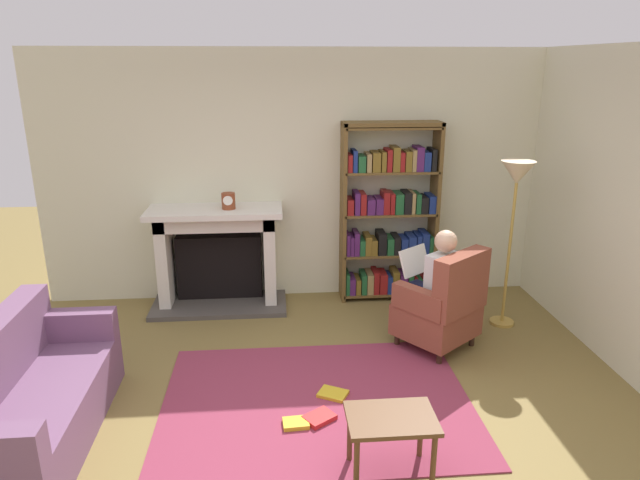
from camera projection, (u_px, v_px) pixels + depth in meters
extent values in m
plane|color=olive|center=(320.00, 426.00, 4.12)|extent=(14.00, 14.00, 0.00)
cube|color=beige|center=(301.00, 177.00, 6.13)|extent=(5.60, 0.10, 2.70)
cube|color=beige|center=(599.00, 200.00, 5.11)|extent=(0.10, 5.20, 2.70)
cube|color=#893047|center=(317.00, 402.00, 4.40)|extent=(2.40, 1.80, 0.01)
cube|color=#4C4742|center=(220.00, 305.00, 6.11)|extent=(1.44, 0.64, 0.05)
cube|color=black|center=(220.00, 266.00, 6.21)|extent=(0.92, 0.20, 0.70)
cube|color=silver|center=(165.00, 261.00, 6.01)|extent=(0.12, 0.44, 1.04)
cube|color=silver|center=(270.00, 258.00, 6.10)|extent=(0.12, 0.44, 1.04)
cube|color=silver|center=(216.00, 220.00, 5.92)|extent=(1.24, 0.44, 0.16)
cube|color=silver|center=(215.00, 211.00, 5.83)|extent=(1.40, 0.56, 0.06)
cylinder|color=brown|center=(228.00, 201.00, 5.79)|extent=(0.14, 0.14, 0.17)
cylinder|color=white|center=(228.00, 201.00, 5.72)|extent=(0.10, 0.01, 0.10)
cube|color=brown|center=(343.00, 214.00, 6.08)|extent=(0.04, 0.32, 1.96)
cube|color=brown|center=(434.00, 212.00, 6.16)|extent=(0.04, 0.32, 1.96)
cube|color=brown|center=(392.00, 124.00, 5.83)|extent=(1.05, 0.32, 0.04)
cube|color=brown|center=(386.00, 291.00, 6.40)|extent=(1.01, 0.32, 0.02)
cube|color=#1E592D|center=(347.00, 282.00, 6.31)|extent=(0.04, 0.26, 0.24)
cube|color=#4C1E59|center=(351.00, 284.00, 6.33)|extent=(0.06, 0.26, 0.19)
cube|color=brown|center=(357.00, 284.00, 6.33)|extent=(0.05, 0.26, 0.17)
cube|color=#1E592D|center=(363.00, 282.00, 6.33)|extent=(0.06, 0.26, 0.23)
cube|color=#997F4C|center=(369.00, 281.00, 6.34)|extent=(0.07, 0.26, 0.23)
cube|color=maroon|center=(375.00, 280.00, 6.34)|extent=(0.06, 0.26, 0.25)
cube|color=maroon|center=(382.00, 281.00, 6.35)|extent=(0.08, 0.26, 0.23)
cube|color=navy|center=(388.00, 282.00, 6.36)|extent=(0.05, 0.26, 0.20)
cube|color=brown|center=(394.00, 280.00, 6.36)|extent=(0.07, 0.26, 0.25)
cube|color=#4C1E59|center=(402.00, 281.00, 6.37)|extent=(0.09, 0.26, 0.22)
cube|color=#1E592D|center=(409.00, 279.00, 6.37)|extent=(0.06, 0.26, 0.26)
cube|color=maroon|center=(413.00, 282.00, 6.38)|extent=(0.04, 0.26, 0.18)
cube|color=#1E592D|center=(417.00, 283.00, 6.39)|extent=(0.05, 0.26, 0.17)
cube|color=maroon|center=(423.00, 282.00, 6.39)|extent=(0.06, 0.26, 0.17)
cube|color=brown|center=(387.00, 253.00, 6.26)|extent=(1.01, 0.32, 0.02)
cube|color=#4C1E59|center=(347.00, 243.00, 6.18)|extent=(0.04, 0.26, 0.23)
cube|color=#4C1E59|center=(351.00, 244.00, 6.18)|extent=(0.04, 0.26, 0.21)
cube|color=#4C1E59|center=(356.00, 242.00, 6.18)|extent=(0.06, 0.26, 0.25)
cube|color=#1E592D|center=(361.00, 245.00, 6.20)|extent=(0.06, 0.26, 0.17)
cube|color=brown|center=(367.00, 244.00, 6.20)|extent=(0.07, 0.26, 0.21)
cube|color=brown|center=(373.00, 245.00, 6.21)|extent=(0.06, 0.26, 0.17)
cube|color=black|center=(381.00, 242.00, 6.21)|extent=(0.09, 0.26, 0.24)
cube|color=#1E592D|center=(389.00, 244.00, 6.22)|extent=(0.07, 0.26, 0.18)
cube|color=black|center=(395.00, 243.00, 6.22)|extent=(0.07, 0.26, 0.20)
cube|color=navy|center=(402.00, 244.00, 6.23)|extent=(0.07, 0.26, 0.18)
cube|color=navy|center=(410.00, 243.00, 6.24)|extent=(0.08, 0.26, 0.20)
cube|color=navy|center=(417.00, 242.00, 6.24)|extent=(0.05, 0.26, 0.21)
cube|color=navy|center=(423.00, 241.00, 6.24)|extent=(0.08, 0.26, 0.23)
cube|color=#1E592D|center=(429.00, 243.00, 6.26)|extent=(0.05, 0.26, 0.19)
cube|color=brown|center=(389.00, 213.00, 6.12)|extent=(1.01, 0.32, 0.02)
cube|color=maroon|center=(349.00, 205.00, 6.05)|extent=(0.07, 0.26, 0.17)
cube|color=#4C1E59|center=(356.00, 202.00, 6.04)|extent=(0.05, 0.26, 0.24)
cube|color=maroon|center=(362.00, 203.00, 6.05)|extent=(0.06, 0.26, 0.23)
cube|color=#4C1E59|center=(370.00, 205.00, 6.07)|extent=(0.09, 0.26, 0.17)
cube|color=#4C1E59|center=(378.00, 205.00, 6.07)|extent=(0.08, 0.26, 0.17)
cube|color=maroon|center=(385.00, 202.00, 6.07)|extent=(0.07, 0.26, 0.24)
cube|color=maroon|center=(391.00, 202.00, 6.08)|extent=(0.05, 0.26, 0.22)
cube|color=#1E592D|center=(397.00, 202.00, 6.08)|extent=(0.09, 0.26, 0.22)
cube|color=black|center=(406.00, 202.00, 6.09)|extent=(0.08, 0.26, 0.23)
cube|color=#997F4C|center=(411.00, 202.00, 6.09)|extent=(0.04, 0.26, 0.23)
cube|color=#1E592D|center=(416.00, 202.00, 6.10)|extent=(0.05, 0.26, 0.21)
cube|color=black|center=(422.00, 204.00, 6.11)|extent=(0.07, 0.26, 0.17)
cube|color=navy|center=(430.00, 203.00, 6.12)|extent=(0.08, 0.26, 0.19)
cube|color=brown|center=(390.00, 171.00, 5.98)|extent=(1.01, 0.32, 0.02)
cube|color=maroon|center=(349.00, 162.00, 5.91)|extent=(0.05, 0.26, 0.18)
cube|color=navy|center=(354.00, 160.00, 5.91)|extent=(0.04, 0.26, 0.22)
cube|color=#1E592D|center=(361.00, 163.00, 5.92)|extent=(0.08, 0.26, 0.17)
cube|color=#997F4C|center=(368.00, 162.00, 5.92)|extent=(0.05, 0.26, 0.19)
cube|color=brown|center=(375.00, 161.00, 5.93)|extent=(0.08, 0.26, 0.20)
cube|color=brown|center=(382.00, 161.00, 5.93)|extent=(0.05, 0.26, 0.21)
cube|color=maroon|center=(388.00, 160.00, 5.93)|extent=(0.05, 0.26, 0.23)
cube|color=brown|center=(395.00, 158.00, 5.94)|extent=(0.07, 0.26, 0.25)
cube|color=maroon|center=(400.00, 161.00, 5.95)|extent=(0.05, 0.26, 0.20)
cube|color=brown|center=(406.00, 160.00, 5.95)|extent=(0.07, 0.26, 0.21)
cube|color=#997F4C|center=(412.00, 159.00, 5.96)|extent=(0.04, 0.26, 0.23)
cube|color=#4C1E59|center=(418.00, 158.00, 5.96)|extent=(0.08, 0.26, 0.25)
cube|color=navy|center=(425.00, 160.00, 5.97)|extent=(0.07, 0.26, 0.20)
cube|color=black|center=(432.00, 159.00, 5.97)|extent=(0.05, 0.26, 0.23)
cube|color=brown|center=(392.00, 128.00, 5.85)|extent=(1.01, 0.32, 0.02)
cylinder|color=#331E14|center=(430.00, 323.00, 5.61)|extent=(0.05, 0.05, 0.12)
cylinder|color=#331E14|center=(397.00, 339.00, 5.28)|extent=(0.05, 0.05, 0.12)
cylinder|color=#331E14|center=(472.00, 339.00, 5.28)|extent=(0.05, 0.05, 0.12)
cylinder|color=#331E14|center=(439.00, 358.00, 4.95)|extent=(0.05, 0.05, 0.12)
cube|color=brown|center=(436.00, 319.00, 5.22)|extent=(0.87, 0.87, 0.30)
cube|color=brown|center=(461.00, 284.00, 4.92)|extent=(0.60, 0.52, 0.55)
cube|color=brown|center=(455.00, 286.00, 5.31)|extent=(0.43, 0.50, 0.22)
cube|color=brown|center=(419.00, 301.00, 4.96)|extent=(0.43, 0.50, 0.22)
cube|color=silver|center=(443.00, 280.00, 5.06)|extent=(0.38, 0.35, 0.50)
sphere|color=#D8AD8C|center=(446.00, 241.00, 4.95)|extent=(0.20, 0.20, 0.20)
cube|color=#191E3F|center=(429.00, 292.00, 5.31)|extent=(0.34, 0.39, 0.12)
cube|color=#191E3F|center=(419.00, 297.00, 5.21)|extent=(0.34, 0.39, 0.12)
cylinder|color=#191E3F|center=(412.00, 311.00, 5.52)|extent=(0.10, 0.10, 0.42)
cylinder|color=#191E3F|center=(401.00, 316.00, 5.42)|extent=(0.10, 0.10, 0.42)
cube|color=white|center=(415.00, 261.00, 5.26)|extent=(0.35, 0.31, 0.25)
cube|color=#724D6C|center=(41.00, 416.00, 3.90)|extent=(0.71, 1.70, 0.40)
cube|color=#724D6C|center=(71.00, 325.00, 4.54)|extent=(0.70, 0.16, 0.24)
cube|color=brown|center=(391.00, 419.00, 3.51)|extent=(0.56, 0.39, 0.03)
cylinder|color=brown|center=(356.00, 467.00, 3.41)|extent=(0.04, 0.04, 0.41)
cylinder|color=brown|center=(433.00, 462.00, 3.44)|extent=(0.04, 0.04, 0.41)
cylinder|color=brown|center=(350.00, 435.00, 3.70)|extent=(0.04, 0.04, 0.41)
cylinder|color=brown|center=(421.00, 431.00, 3.74)|extent=(0.04, 0.04, 0.41)
cube|color=red|center=(320.00, 418.00, 4.16)|extent=(0.27, 0.26, 0.04)
cube|color=gold|center=(333.00, 394.00, 4.47)|extent=(0.27, 0.25, 0.03)
cube|color=gold|center=(296.00, 423.00, 4.10)|extent=(0.20, 0.15, 0.03)
cylinder|color=#B7933F|center=(502.00, 322.00, 5.74)|extent=(0.24, 0.24, 0.03)
cylinder|color=#B7933F|center=(509.00, 254.00, 5.52)|extent=(0.03, 0.03, 1.43)
cone|color=beige|center=(518.00, 173.00, 5.27)|extent=(0.32, 0.32, 0.22)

